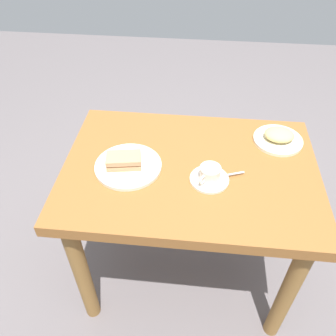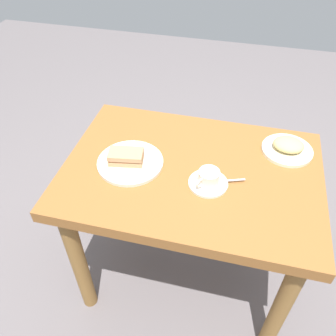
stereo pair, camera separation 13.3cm
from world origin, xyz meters
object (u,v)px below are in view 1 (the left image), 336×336
dining_table (189,189)px  coffee_cup (210,173)px  sandwich_front (124,161)px  side_plate (278,140)px  coffee_saucer (209,179)px  sandwich_plate (128,166)px  spoon (228,175)px

dining_table → coffee_cup: (0.07, -0.07, 0.17)m
sandwich_front → side_plate: (0.62, 0.23, -0.03)m
sandwich_front → coffee_saucer: 0.34m
sandwich_plate → dining_table: bearing=6.7°
sandwich_plate → spoon: (0.39, -0.01, 0.01)m
coffee_saucer → sandwich_front: bearing=173.9°
sandwich_front → coffee_saucer: bearing=-6.1°
sandwich_plate → side_plate: 0.65m
coffee_saucer → coffee_cup: bearing=-124.9°
coffee_saucer → spoon: size_ratio=1.53×
sandwich_plate → side_plate: bearing=20.5°
dining_table → sandwich_plate: bearing=-173.3°
dining_table → sandwich_plate: 0.28m
sandwich_front → spoon: 0.40m
sandwich_front → coffee_cup: (0.33, -0.04, 0.00)m
dining_table → sandwich_plate: sandwich_plate is taller
sandwich_plate → sandwich_front: size_ratio=1.82×
dining_table → spoon: size_ratio=10.40×
sandwich_plate → coffee_cup: coffee_cup is taller
side_plate → coffee_cup: bearing=-137.1°
coffee_cup → side_plate: size_ratio=0.46×
spoon → coffee_cup: bearing=-159.7°
dining_table → side_plate: 0.43m
dining_table → coffee_saucer: coffee_saucer is taller
sandwich_plate → spoon: size_ratio=2.71×
coffee_saucer → dining_table: bearing=137.8°
dining_table → sandwich_front: 0.31m
coffee_saucer → side_plate: size_ratio=0.72×
sandwich_plate → coffee_saucer: bearing=-7.1°
sandwich_plate → coffee_cup: 0.32m
sandwich_plate → side_plate: (0.60, 0.23, 0.00)m
side_plate → coffee_saucer: bearing=-137.2°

